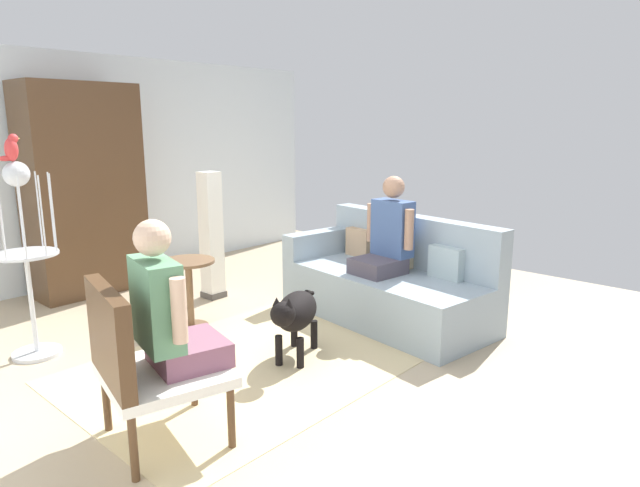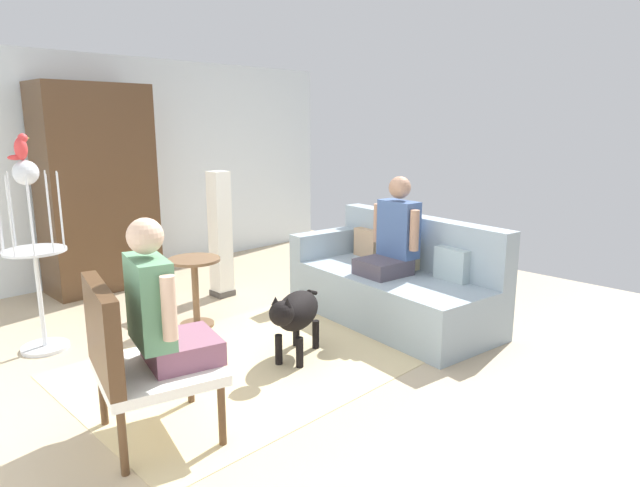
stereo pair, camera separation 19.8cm
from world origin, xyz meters
TOP-DOWN VIEW (x-y plane):
  - ground_plane at (0.00, 0.00)m, footprint 7.43×7.43m
  - back_wall at (0.00, 3.16)m, footprint 6.58×0.12m
  - area_rug at (-0.09, 0.05)m, footprint 2.89×1.86m
  - couch at (1.27, -0.09)m, footprint 1.15×2.06m
  - armchair at (-1.38, -0.32)m, footprint 0.78×0.80m
  - person_on_couch at (1.21, -0.12)m, footprint 0.52×0.53m
  - person_on_armchair at (-1.22, -0.37)m, footprint 0.54×0.55m
  - round_end_table at (-0.14, 1.00)m, footprint 0.45×0.45m
  - dog at (0.02, -0.13)m, footprint 0.77×0.49m
  - bird_cage_stand at (-1.28, 1.43)m, footprint 0.46×0.46m
  - parrot at (-1.29, 1.43)m, footprint 0.17×0.10m
  - column_lamp at (0.55, 1.59)m, footprint 0.20×0.20m
  - armoire_cabinet at (-0.19, 2.75)m, footprint 1.12×0.56m

SIDE VIEW (x-z plane):
  - ground_plane at x=0.00m, z-range 0.00..0.00m
  - area_rug at x=-0.09m, z-range 0.00..0.01m
  - couch at x=1.27m, z-range -0.14..0.79m
  - dog at x=0.02m, z-range 0.08..0.66m
  - round_end_table at x=-0.14m, z-range 0.07..0.69m
  - armchair at x=-1.38m, z-range 0.06..1.00m
  - column_lamp at x=0.55m, z-range -0.01..1.29m
  - person_on_armchair at x=-1.22m, z-range 0.33..1.18m
  - person_on_couch at x=1.21m, z-range 0.35..1.22m
  - bird_cage_stand at x=-1.28m, z-range 0.09..1.60m
  - armoire_cabinet at x=-0.19m, z-range 0.00..2.17m
  - back_wall at x=0.00m, z-range 0.00..2.51m
  - parrot at x=-1.29m, z-range 1.50..1.69m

